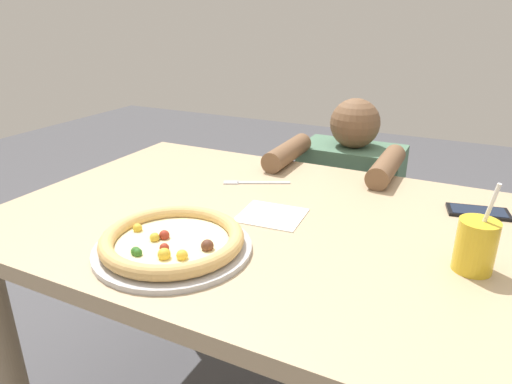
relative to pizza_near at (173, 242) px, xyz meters
The scene contains 7 objects.
dining_table 0.30m from the pizza_near, 67.02° to the left, with size 1.36×0.91×0.75m.
pizza_near is the anchor object (origin of this frame).
drink_cup_colored 0.62m from the pizza_near, 19.28° to the left, with size 0.08×0.08×0.19m.
paper_napkin 0.29m from the pizza_near, 65.96° to the left, with size 0.16×0.14×0.00m, color white.
fork 0.45m from the pizza_near, 94.10° to the left, with size 0.19×0.11×0.00m.
cell_phone 0.78m from the pizza_near, 41.14° to the left, with size 0.16×0.10×0.01m.
diner_seated 0.98m from the pizza_near, 80.85° to the left, with size 0.41×0.52×0.95m.
Camera 1 is at (0.44, -0.95, 1.24)m, focal length 31.84 mm.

